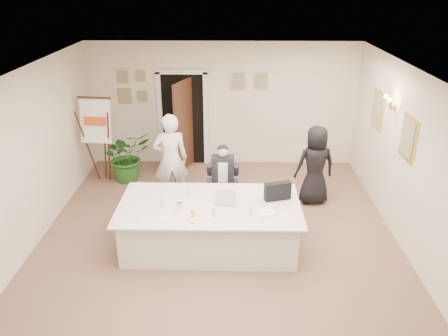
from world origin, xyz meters
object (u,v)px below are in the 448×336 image
at_px(standing_woman, 315,165).
at_px(oj_glass, 193,214).
at_px(seated_man, 223,179).
at_px(standing_man, 171,159).
at_px(steel_jug, 179,206).
at_px(laptop, 226,194).
at_px(conference_table, 210,225).
at_px(paper_stack, 267,213).
at_px(potted_palm, 127,156).
at_px(laptop_bag, 278,191).
at_px(flip_chart, 100,144).

relative_size(standing_woman, oj_glass, 11.90).
bearing_deg(seated_man, standing_man, 169.05).
bearing_deg(steel_jug, oj_glass, -48.03).
distance_m(seated_man, standing_woman, 1.79).
height_order(seated_man, standing_man, standing_man).
height_order(standing_woman, laptop, standing_woman).
distance_m(conference_table, paper_stack, 1.01).
bearing_deg(potted_palm, steel_jug, -61.84).
bearing_deg(laptop_bag, oj_glass, -171.16).
xyz_separation_m(paper_stack, oj_glass, (-1.10, -0.14, 0.05)).
bearing_deg(standing_man, conference_table, 106.20).
bearing_deg(laptop, oj_glass, -126.70).
relative_size(paper_stack, oj_glass, 2.25).
bearing_deg(seated_man, flip_chart, 162.08).
bearing_deg(seated_man, paper_stack, -57.09).
bearing_deg(steel_jug, potted_palm, 118.16).
relative_size(conference_table, seated_man, 2.17).
xyz_separation_m(standing_woman, laptop, (-1.68, -1.49, 0.14)).
height_order(paper_stack, steel_jug, steel_jug).
relative_size(potted_palm, steel_jug, 9.88).
relative_size(seated_man, oj_glass, 10.16).
distance_m(standing_man, laptop_bag, 2.32).
bearing_deg(flip_chart, standing_man, -29.64).
bearing_deg(paper_stack, seated_man, 115.17).
xyz_separation_m(standing_woman, paper_stack, (-1.05, -1.86, 0.02)).
height_order(conference_table, laptop_bag, laptop_bag).
distance_m(flip_chart, laptop_bag, 4.16).
height_order(potted_palm, steel_jug, potted_palm).
distance_m(potted_palm, laptop_bag, 3.81).
relative_size(standing_woman, laptop_bag, 3.62).
bearing_deg(potted_palm, standing_woman, -13.97).
height_order(conference_table, potted_palm, potted_palm).
height_order(seated_man, oj_glass, seated_man).
bearing_deg(laptop, seated_man, 100.34).
xyz_separation_m(standing_woman, oj_glass, (-2.16, -1.99, 0.07)).
bearing_deg(potted_palm, flip_chart, -170.70).
bearing_deg(paper_stack, flip_chart, 140.37).
xyz_separation_m(standing_man, laptop_bag, (1.89, -1.35, 0.03)).
distance_m(standing_man, potted_palm, 1.51).
distance_m(flip_chart, steel_jug, 3.26).
height_order(flip_chart, paper_stack, flip_chart).
bearing_deg(oj_glass, standing_man, 106.66).
bearing_deg(laptop_bag, conference_table, 173.57).
distance_m(laptop_bag, oj_glass, 1.44).
bearing_deg(oj_glass, steel_jug, 131.97).
relative_size(potted_palm, laptop, 3.18).
height_order(potted_palm, laptop, potted_palm).
bearing_deg(conference_table, laptop, 18.42).
relative_size(conference_table, laptop, 8.38).
height_order(standing_woman, oj_glass, standing_woman).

